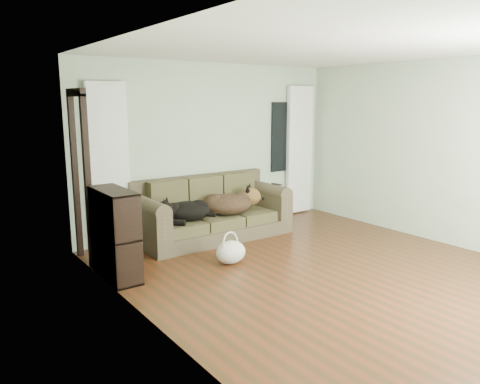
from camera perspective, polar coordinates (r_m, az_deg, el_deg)
floor at (r=5.80m, az=10.10°, el=-9.50°), size 5.00×5.00×0.00m
ceiling at (r=5.47m, az=11.06°, el=16.94°), size 5.00×5.00×0.00m
wall_back at (r=7.43m, az=-3.48°, el=5.47°), size 4.50×0.04×2.60m
wall_left at (r=4.19m, az=-11.40°, el=0.92°), size 0.04×5.00×2.60m
wall_right at (r=7.27m, az=23.03°, el=4.49°), size 0.04×5.00×2.60m
curtain_left at (r=6.63m, az=-15.64°, el=3.11°), size 0.55×0.08×2.25m
curtain_right at (r=8.47m, az=7.23°, el=5.08°), size 0.55×0.08×2.25m
window_pane at (r=8.26m, az=5.24°, el=6.70°), size 0.50×0.03×1.20m
door_casing at (r=6.15m, az=-18.78°, el=1.38°), size 0.07×0.60×2.10m
sofa at (r=6.97m, az=-3.24°, el=-1.99°), size 2.30×0.99×0.94m
dog_black_lab at (r=6.65m, az=-6.77°, el=-2.41°), size 0.79×0.68×0.28m
dog_shepherd at (r=7.02m, az=-1.28°, el=-1.54°), size 0.94×0.84×0.34m
tv_remote at (r=7.38m, az=4.49°, el=0.96°), size 0.09×0.18×0.02m
tote_bag at (r=5.93m, az=-1.15°, el=-7.23°), size 0.43×0.35×0.29m
bookshelf at (r=5.57m, az=-14.97°, el=-5.17°), size 0.33×0.84×1.04m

